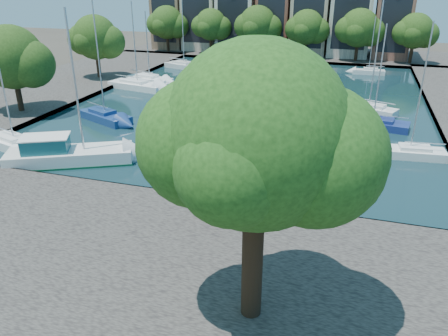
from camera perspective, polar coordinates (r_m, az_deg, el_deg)
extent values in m
plane|color=#38332B|center=(27.72, -7.27, -3.76)|extent=(160.00, 160.00, 0.00)
cube|color=black|center=(49.13, 4.10, 8.77)|extent=(38.00, 50.00, 0.08)
cube|color=#4F4C45|center=(22.34, -14.61, -11.08)|extent=(50.00, 14.00, 0.50)
cube|color=#4F4C45|center=(79.98, 9.49, 14.51)|extent=(60.00, 16.00, 0.50)
cube|color=#4F4C45|center=(59.62, -20.40, 10.25)|extent=(14.00, 52.00, 0.50)
cylinder|color=#332114|center=(16.60, 3.75, -11.12)|extent=(0.80, 0.80, 5.50)
sphere|color=#1B4012|center=(14.45, 4.24, 4.25)|extent=(6.40, 6.40, 6.40)
sphere|color=#1B4012|center=(14.69, 11.74, 1.47)|extent=(4.80, 4.80, 4.80)
sphere|color=#1B4012|center=(14.66, -2.88, 3.25)|extent=(4.48, 4.48, 4.48)
cube|color=#87664A|center=(85.41, -6.58, 19.14)|extent=(5.39, 9.00, 11.00)
cube|color=black|center=(81.32, -7.88, 18.85)|extent=(4.40, 0.05, 8.25)
cube|color=#C6B698|center=(83.18, -2.57, 19.66)|extent=(5.88, 9.00, 12.50)
cube|color=black|center=(78.98, -3.70, 19.41)|extent=(4.80, 0.05, 9.38)
cube|color=silver|center=(81.35, 2.02, 18.86)|extent=(6.37, 9.00, 10.50)
cube|color=black|center=(77.05, 1.11, 18.60)|extent=(5.20, 0.05, 7.88)
cube|color=brown|center=(79.83, 6.82, 19.53)|extent=(5.39, 9.00, 13.00)
cube|color=black|center=(75.44, 6.15, 19.32)|extent=(4.40, 0.05, 9.75)
cube|color=tan|center=(79.02, 11.30, 18.67)|extent=(5.88, 9.00, 11.50)
cube|color=black|center=(74.59, 10.89, 18.42)|extent=(4.80, 0.05, 8.62)
cube|color=beige|center=(78.58, 16.27, 18.37)|extent=(6.37, 9.00, 12.00)
cube|color=black|center=(74.11, 16.15, 18.11)|extent=(5.20, 0.05, 9.00)
cube|color=brown|center=(78.75, 21.13, 17.22)|extent=(5.39, 9.00, 10.50)
cube|color=black|center=(74.30, 21.29, 16.89)|extent=(4.40, 0.05, 7.88)
cylinder|color=#332114|center=(80.41, -7.35, 16.02)|extent=(0.50, 0.50, 3.20)
sphere|color=#1E3A10|center=(80.04, -7.48, 18.34)|extent=(5.60, 5.60, 5.60)
sphere|color=#1E3A10|center=(79.70, -6.21, 17.97)|extent=(4.20, 4.20, 4.20)
sphere|color=#1E3A10|center=(80.34, -8.65, 18.10)|extent=(3.92, 3.92, 3.92)
cylinder|color=#332114|center=(77.53, -1.72, 15.91)|extent=(0.50, 0.50, 3.20)
sphere|color=#1E3A10|center=(77.16, -1.75, 18.23)|extent=(5.20, 5.20, 5.20)
sphere|color=#1E3A10|center=(77.01, -0.51, 17.84)|extent=(3.90, 3.90, 3.90)
sphere|color=#1E3A10|center=(77.27, -2.90, 18.03)|extent=(3.64, 3.64, 3.64)
cylinder|color=#332114|center=(75.39, 4.28, 15.63)|extent=(0.50, 0.50, 3.20)
sphere|color=#1E3A10|center=(74.99, 4.36, 18.20)|extent=(6.00, 6.00, 6.00)
sphere|color=#1E3A10|center=(74.96, 5.81, 17.69)|extent=(4.50, 4.50, 4.50)
sphere|color=#1E3A10|center=(75.01, 2.99, 18.01)|extent=(4.20, 4.20, 4.20)
cylinder|color=#332114|center=(74.06, 10.54, 15.17)|extent=(0.50, 0.50, 3.20)
sphere|color=#1E3A10|center=(73.67, 10.74, 17.64)|extent=(5.40, 5.40, 5.40)
sphere|color=#1E3A10|center=(73.85, 12.03, 17.13)|extent=(4.05, 4.05, 4.05)
sphere|color=#1E3A10|center=(73.48, 9.48, 17.50)|extent=(3.78, 3.78, 3.78)
cylinder|color=#332114|center=(73.58, 16.92, 14.51)|extent=(0.50, 0.50, 3.20)
sphere|color=#1E3A10|center=(73.17, 17.24, 17.08)|extent=(5.80, 5.80, 5.80)
sphere|color=#1E3A10|center=(73.54, 18.59, 16.49)|extent=(4.35, 4.35, 4.35)
sphere|color=#1E3A10|center=(72.83, 15.91, 16.97)|extent=(4.06, 4.06, 4.06)
cylinder|color=#332114|center=(73.97, 23.27, 13.69)|extent=(0.50, 0.50, 3.20)
sphere|color=#1E3A10|center=(73.58, 23.67, 16.09)|extent=(5.20, 5.20, 5.20)
sphere|color=#1E3A10|center=(74.11, 24.82, 15.54)|extent=(3.90, 3.90, 3.90)
sphere|color=#1E3A10|center=(73.08, 22.52, 16.02)|extent=(3.64, 3.64, 3.64)
cylinder|color=#332114|center=(47.70, -25.25, 8.79)|extent=(0.54, 0.54, 3.40)
sphere|color=#1E3A10|center=(47.05, -26.00, 12.89)|extent=(6.00, 6.00, 6.00)
sphere|color=#1E3A10|center=(46.19, -23.92, 12.31)|extent=(4.50, 4.50, 4.50)
cylinder|color=#332114|center=(60.77, -16.10, 12.92)|extent=(0.54, 0.54, 3.40)
sphere|color=#1E3A10|center=(60.28, -16.47, 16.07)|extent=(5.60, 5.60, 5.60)
sphere|color=#1E3A10|center=(59.71, -14.84, 15.63)|extent=(4.20, 4.20, 4.20)
sphere|color=#1E3A10|center=(60.82, -17.91, 15.69)|extent=(3.92, 3.92, 3.92)
cylinder|color=#362A1B|center=(23.58, -2.79, -4.40)|extent=(0.17, 0.17, 2.21)
cylinder|color=#362A1B|center=(23.99, -2.65, -3.88)|extent=(0.17, 0.17, 2.21)
cylinder|color=#362A1B|center=(23.43, 1.31, -4.57)|extent=(0.17, 0.17, 2.21)
cylinder|color=#362A1B|center=(23.84, 1.38, -4.04)|extent=(0.17, 0.17, 2.21)
cube|color=#362A1B|center=(23.03, -0.58, -0.99)|extent=(2.22, 1.01, 1.29)
cylinder|color=#362A1B|center=(22.67, -4.55, 2.47)|extent=(1.45, 0.60, 2.29)
cube|color=#362A1B|center=(22.42, -6.57, 5.19)|extent=(0.64, 0.31, 0.35)
cube|color=silver|center=(33.94, -19.47, 1.64)|extent=(9.12, 6.29, 1.28)
cube|color=#145259|center=(33.98, -22.26, 2.76)|extent=(3.68, 3.15, 1.18)
cylinder|color=#B2B2B7|center=(32.26, -18.90, 10.47)|extent=(0.16, 0.16, 9.85)
cube|color=white|center=(38.56, -25.69, 2.97)|extent=(6.10, 3.65, 0.96)
cube|color=white|center=(38.46, -25.77, 3.41)|extent=(2.83, 2.10, 0.53)
cylinder|color=#B2B2B7|center=(37.33, -26.98, 9.76)|extent=(0.13, 0.13, 8.94)
cube|color=navy|center=(43.25, -15.27, 6.59)|extent=(6.16, 4.24, 0.94)
cube|color=navy|center=(43.17, -15.32, 6.99)|extent=(2.91, 2.34, 0.52)
cylinder|color=#B2B2B7|center=(41.97, -16.16, 14.35)|extent=(0.13, 0.13, 11.36)
cube|color=white|center=(55.22, -11.20, 10.62)|extent=(7.68, 3.92, 0.96)
cube|color=white|center=(55.15, -11.23, 10.94)|extent=(3.49, 2.38, 0.53)
cylinder|color=#B2B2B7|center=(54.35, -11.62, 15.66)|extent=(0.13, 0.13, 9.30)
cube|color=white|center=(58.09, -9.69, 11.37)|extent=(6.57, 3.64, 0.95)
cube|color=white|center=(58.02, -9.71, 11.67)|extent=(3.02, 2.15, 0.53)
cylinder|color=#B2B2B7|center=(57.34, -9.99, 15.55)|extent=(0.13, 0.13, 8.03)
cube|color=silver|center=(67.05, -5.23, 13.22)|extent=(6.34, 3.73, 0.90)
cube|color=silver|center=(66.99, -5.24, 13.47)|extent=(2.93, 2.16, 0.50)
cylinder|color=#B2B2B7|center=(66.29, -5.40, 17.72)|extent=(0.12, 0.12, 10.08)
cube|color=silver|center=(36.07, 23.09, 1.97)|extent=(5.29, 2.27, 0.83)
cube|color=silver|center=(35.97, 23.16, 2.38)|extent=(2.36, 1.46, 0.46)
cylinder|color=#B2B2B7|center=(34.72, 24.38, 9.42)|extent=(0.11, 0.11, 9.25)
cube|color=navy|center=(42.13, 18.85, 5.62)|extent=(6.50, 3.14, 0.84)
cube|color=navy|center=(42.05, 18.90, 5.98)|extent=(2.93, 1.94, 0.47)
cylinder|color=#B2B2B7|center=(41.07, 19.68, 11.48)|extent=(0.11, 0.11, 8.38)
cube|color=silver|center=(46.39, 18.36, 7.36)|extent=(5.74, 3.87, 0.94)
cube|color=silver|center=(46.31, 18.41, 7.73)|extent=(2.71, 2.15, 0.52)
cylinder|color=#B2B2B7|center=(45.29, 19.24, 13.75)|extent=(0.13, 0.13, 10.01)
cube|color=silver|center=(65.88, 18.35, 11.91)|extent=(4.44, 1.77, 0.79)
cube|color=silver|center=(65.83, 18.38, 12.13)|extent=(1.97, 1.18, 0.44)
cylinder|color=#B2B2B7|center=(65.29, 18.79, 15.12)|extent=(0.11, 0.11, 7.07)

